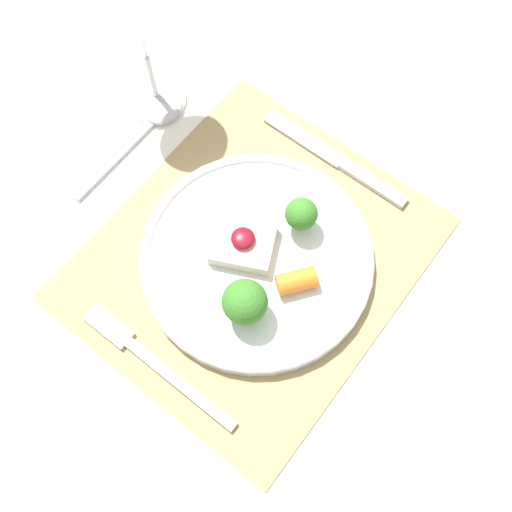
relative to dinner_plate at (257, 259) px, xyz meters
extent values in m
plane|color=#4C4742|center=(0.00, 0.01, -0.77)|extent=(8.00, 8.00, 0.00)
cube|color=white|center=(0.00, 0.01, -0.03)|extent=(1.57, 1.11, 0.03)
cube|color=#9E895B|center=(0.00, 0.01, -0.02)|extent=(0.40, 0.35, 0.00)
cylinder|color=silver|center=(0.00, 0.00, -0.01)|extent=(0.28, 0.28, 0.02)
torus|color=silver|center=(0.00, 0.00, 0.00)|extent=(0.28, 0.28, 0.01)
cube|color=beige|center=(0.00, 0.02, 0.01)|extent=(0.09, 0.09, 0.02)
ellipsoid|color=maroon|center=(0.00, 0.02, 0.03)|extent=(0.03, 0.03, 0.01)
cylinder|color=#84B256|center=(-0.06, -0.03, 0.01)|extent=(0.01, 0.01, 0.02)
sphere|color=#387A28|center=(-0.06, -0.03, 0.04)|extent=(0.05, 0.05, 0.05)
cylinder|color=#84B256|center=(0.07, -0.01, 0.01)|extent=(0.01, 0.01, 0.02)
sphere|color=#387A28|center=(0.07, -0.01, 0.03)|extent=(0.04, 0.04, 0.04)
cylinder|color=orange|center=(0.00, -0.06, 0.01)|extent=(0.05, 0.05, 0.03)
cube|color=#B2B2B7|center=(-0.17, -0.02, -0.01)|extent=(0.01, 0.16, 0.01)
cube|color=#B2B2B7|center=(-0.17, 0.09, -0.01)|extent=(0.02, 0.06, 0.01)
cube|color=#B2B2B7|center=(0.18, -0.05, -0.01)|extent=(0.02, 0.10, 0.01)
cube|color=#B2B2B7|center=(0.18, 0.06, -0.01)|extent=(0.02, 0.12, 0.00)
cube|color=#B2B2B7|center=(0.00, 0.23, -0.01)|extent=(0.15, 0.01, 0.01)
ellipsoid|color=#B2B2B7|center=(0.10, 0.23, -0.01)|extent=(0.06, 0.05, 0.02)
cylinder|color=white|center=(0.11, 0.25, -0.02)|extent=(0.08, 0.08, 0.01)
cylinder|color=white|center=(0.11, 0.25, 0.03)|extent=(0.01, 0.01, 0.08)
cone|color=white|center=(0.11, 0.25, 0.11)|extent=(0.09, 0.09, 0.09)
camera|label=1|loc=(-0.21, -0.16, 0.66)|focal=42.00mm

